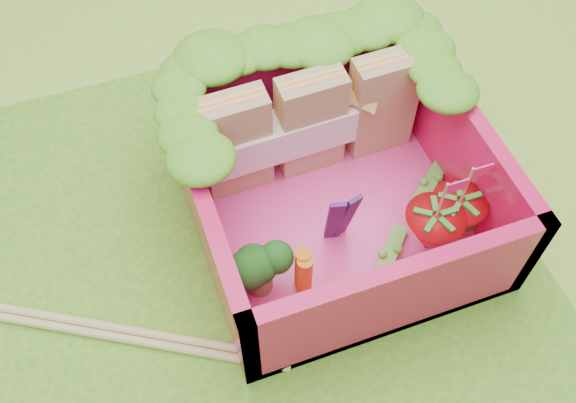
% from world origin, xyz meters
% --- Properties ---
extents(ground, '(14.00, 14.00, 0.00)m').
position_xyz_m(ground, '(0.00, 0.00, 0.00)').
color(ground, '#8EC738').
rests_on(ground, ground).
extents(placemat, '(2.60, 2.60, 0.03)m').
position_xyz_m(placemat, '(0.00, 0.00, 0.01)').
color(placemat, '#57A525').
rests_on(placemat, ground).
extents(bento_floor, '(1.30, 1.30, 0.05)m').
position_xyz_m(bento_floor, '(0.47, 0.00, 0.06)').
color(bento_floor, '#F83F98').
rests_on(bento_floor, placemat).
extents(bento_box, '(1.30, 1.30, 0.55)m').
position_xyz_m(bento_box, '(0.47, 0.00, 0.31)').
color(bento_box, '#D8124D').
rests_on(bento_box, placemat).
extents(lettuce_ruffle, '(1.43, 0.76, 0.11)m').
position_xyz_m(lettuce_ruffle, '(0.47, 0.48, 0.64)').
color(lettuce_ruffle, '#3D8E19').
rests_on(lettuce_ruffle, bento_box).
extents(sandwich_stack, '(1.06, 0.20, 0.56)m').
position_xyz_m(sandwich_stack, '(0.47, 0.34, 0.36)').
color(sandwich_stack, tan).
rests_on(sandwich_stack, bento_floor).
extents(broccoli, '(0.33, 0.33, 0.24)m').
position_xyz_m(broccoli, '(0.01, -0.25, 0.25)').
color(broccoli, '#669347').
rests_on(broccoli, bento_floor).
extents(carrot_sticks, '(0.07, 0.10, 0.27)m').
position_xyz_m(carrot_sticks, '(0.19, -0.32, 0.21)').
color(carrot_sticks, orange).
rests_on(carrot_sticks, bento_floor).
extents(purple_wedges, '(0.13, 0.04, 0.38)m').
position_xyz_m(purple_wedges, '(0.43, -0.16, 0.27)').
color(purple_wedges, '#411752').
rests_on(purple_wedges, bento_floor).
extents(strawberry_left, '(0.27, 0.27, 0.51)m').
position_xyz_m(strawberry_left, '(0.79, -0.33, 0.22)').
color(strawberry_left, red).
rests_on(strawberry_left, bento_floor).
extents(strawberry_right, '(0.25, 0.25, 0.49)m').
position_xyz_m(strawberry_right, '(0.94, -0.29, 0.21)').
color(strawberry_right, red).
rests_on(strawberry_right, bento_floor).
extents(snap_peas, '(0.66, 0.57, 0.05)m').
position_xyz_m(snap_peas, '(0.85, -0.20, 0.11)').
color(snap_peas, '#569F32').
rests_on(snap_peas, bento_floor).
extents(chopsticks, '(1.91, 1.11, 0.04)m').
position_xyz_m(chopsticks, '(-0.88, -0.11, 0.05)').
color(chopsticks, '#D5B775').
rests_on(chopsticks, placemat).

